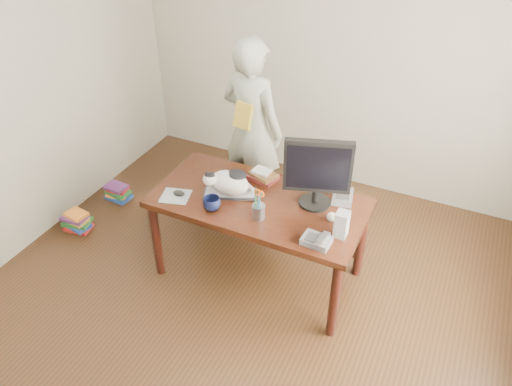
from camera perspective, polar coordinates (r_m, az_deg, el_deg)
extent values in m
plane|color=black|center=(3.86, -3.61, -14.70)|extent=(4.50, 4.50, 0.00)
plane|color=beige|center=(4.83, 9.01, 15.65)|extent=(4.00, 0.00, 4.00)
cube|color=black|center=(3.75, 0.33, -1.15)|extent=(1.60, 0.80, 0.05)
cylinder|color=black|center=(4.07, -11.28, -5.27)|extent=(0.07, 0.07, 0.70)
cylinder|color=black|center=(3.58, 8.94, -12.00)|extent=(0.07, 0.07, 0.70)
cylinder|color=black|center=(4.50, -6.40, -0.19)|extent=(0.07, 0.07, 0.70)
cylinder|color=black|center=(4.06, 11.92, -5.44)|extent=(0.07, 0.07, 0.70)
cube|color=black|center=(4.21, 2.39, -2.03)|extent=(1.45, 0.03, 0.50)
cube|color=black|center=(3.79, -2.98, -0.06)|extent=(0.43, 0.29, 0.02)
cube|color=silver|center=(3.78, -2.98, 0.09)|extent=(0.39, 0.26, 0.00)
ellipsoid|color=white|center=(3.74, -3.02, 1.15)|extent=(0.35, 0.29, 0.19)
ellipsoid|color=white|center=(3.72, -5.25, 1.56)|extent=(0.14, 0.14, 0.10)
ellipsoid|color=black|center=(3.70, -5.28, 2.00)|extent=(0.10, 0.10, 0.04)
cone|color=black|center=(3.68, -5.70, 2.24)|extent=(0.06, 0.07, 0.06)
cone|color=black|center=(3.67, -4.93, 2.22)|extent=(0.07, 0.06, 0.06)
ellipsoid|color=black|center=(3.69, -2.23, 2.15)|extent=(0.20, 0.18, 0.04)
cylinder|color=white|center=(3.80, -0.72, 0.69)|extent=(0.12, 0.10, 0.04)
cylinder|color=black|center=(3.72, 6.73, -1.07)|extent=(0.30, 0.30, 0.02)
cylinder|color=black|center=(3.68, 6.80, -0.28)|extent=(0.06, 0.06, 0.11)
cube|color=black|center=(3.52, 7.09, 3.05)|extent=(0.48, 0.20, 0.41)
cube|color=black|center=(3.49, 7.08, 2.79)|extent=(0.42, 0.14, 0.34)
cylinder|color=gray|center=(3.54, 0.27, -2.11)|extent=(0.11, 0.11, 0.11)
cylinder|color=black|center=(3.50, 0.12, -0.72)|extent=(0.04, 0.03, 0.16)
cylinder|color=blue|center=(3.47, 0.37, -1.12)|extent=(0.03, 0.03, 0.16)
cylinder|color=#B32019|center=(3.49, 0.46, -0.77)|extent=(0.02, 0.04, 0.16)
cylinder|color=#198131|center=(3.48, -0.02, -0.99)|extent=(0.02, 0.03, 0.16)
cylinder|color=silver|center=(3.47, 0.34, -0.87)|extent=(0.02, 0.03, 0.12)
cylinder|color=silver|center=(3.46, 0.46, -0.92)|extent=(0.02, 0.03, 0.12)
torus|color=#F9600D|center=(3.44, 0.17, 0.07)|extent=(0.05, 0.03, 0.05)
torus|color=#F9600D|center=(3.42, 0.61, -0.11)|extent=(0.05, 0.03, 0.05)
cube|color=#A9B0B6|center=(3.82, -9.18, -0.35)|extent=(0.26, 0.24, 0.00)
ellipsoid|color=black|center=(3.81, -8.79, -0.02)|extent=(0.11, 0.09, 0.04)
imported|color=black|center=(3.63, -5.07, -1.21)|extent=(0.18, 0.18, 0.10)
cube|color=#5A5A5E|center=(3.36, 6.91, -5.43)|extent=(0.20, 0.15, 0.05)
cube|color=#38383A|center=(3.35, 6.37, -5.03)|extent=(0.08, 0.10, 0.01)
cube|color=silver|center=(3.34, 7.68, -5.09)|extent=(0.06, 0.16, 0.06)
cube|color=#ABABAD|center=(3.41, 9.77, -3.52)|extent=(0.09, 0.10, 0.19)
sphere|color=silver|center=(3.56, 8.64, -2.73)|extent=(0.07, 0.07, 0.07)
cube|color=#4F1515|center=(3.95, 0.80, 1.79)|extent=(0.25, 0.20, 0.03)
cube|color=brown|center=(3.93, 0.87, 2.10)|extent=(0.24, 0.21, 0.03)
cube|color=white|center=(3.93, 0.69, 2.52)|extent=(0.15, 0.13, 0.02)
cube|color=#5A5A5E|center=(3.78, 9.88, -0.40)|extent=(0.19, 0.22, 0.05)
cube|color=#38383A|center=(3.74, 9.88, -0.29)|extent=(0.12, 0.12, 0.01)
imported|color=silver|center=(4.49, -0.45, 7.34)|extent=(0.68, 0.51, 1.68)
cube|color=gold|center=(4.25, -1.47, 8.83)|extent=(0.17, 0.12, 0.22)
cube|color=red|center=(4.92, -19.59, -3.72)|extent=(0.25, 0.19, 0.03)
cube|color=#1A419F|center=(4.89, -19.61, -3.52)|extent=(0.23, 0.18, 0.03)
cube|color=#22732D|center=(4.89, -19.74, -3.08)|extent=(0.27, 0.22, 0.03)
cube|color=gold|center=(4.86, -19.76, -2.89)|extent=(0.21, 0.16, 0.03)
cube|color=#5F2C70|center=(4.85, -20.02, -2.62)|extent=(0.23, 0.17, 0.03)
cube|color=orange|center=(4.83, -19.85, -2.30)|extent=(0.21, 0.17, 0.03)
cube|color=#1A419F|center=(5.20, -15.41, -0.40)|extent=(0.25, 0.19, 0.03)
cube|color=orange|center=(5.19, -15.50, -0.05)|extent=(0.22, 0.19, 0.03)
cube|color=#22732D|center=(5.16, -15.47, 0.10)|extent=(0.24, 0.19, 0.03)
cube|color=red|center=(5.16, -15.52, 0.48)|extent=(0.21, 0.16, 0.03)
cube|color=#5F2C70|center=(5.13, -15.72, 0.68)|extent=(0.22, 0.17, 0.03)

